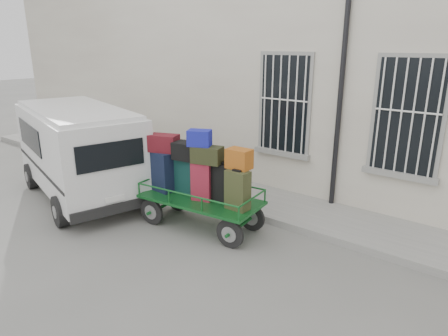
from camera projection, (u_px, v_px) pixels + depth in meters
ground at (217, 245)px, 7.45m from camera, size 80.00×80.00×0.00m
building at (346, 67)px, 10.68m from camera, size 24.00×5.15×6.00m
sidewalk at (278, 205)px, 9.08m from camera, size 24.00×1.70×0.15m
luggage_cart at (197, 179)px, 7.92m from camera, size 2.93×1.37×2.03m
van at (79, 147)px, 9.44m from camera, size 4.67×2.93×2.19m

